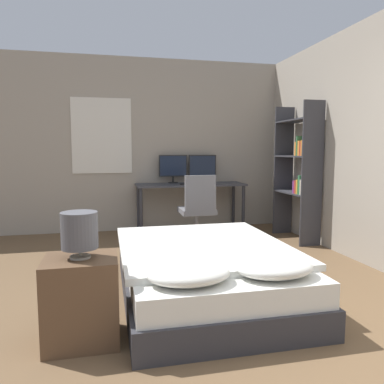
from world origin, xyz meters
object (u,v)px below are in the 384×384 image
object	(u,v)px
desk	(190,189)
nightstand	(82,300)
keyboard	(193,184)
bookshelf	(300,167)
bed	(206,272)
office_chair	(198,216)
bedside_lamp	(79,231)
monitor_right	(202,167)
monitor_left	(173,167)
computer_mouse	(211,183)

from	to	relation	value
desk	nightstand	bearing A→B (deg)	-114.44
keyboard	bookshelf	bearing A→B (deg)	-28.41
bed	office_chair	bearing A→B (deg)	78.43
keyboard	bedside_lamp	bearing A→B (deg)	-115.71
monitor_right	keyboard	size ratio (longest dim) A/B	1.16
bedside_lamp	monitor_left	distance (m)	3.57
bed	keyboard	distance (m)	2.55
monitor_right	computer_mouse	world-z (taller)	monitor_right
bookshelf	keyboard	bearing A→B (deg)	151.59
nightstand	keyboard	world-z (taller)	keyboard
nightstand	monitor_right	world-z (taller)	monitor_right
desk	monitor_left	size ratio (longest dim) A/B	3.74
bedside_lamp	bookshelf	xyz separation A→B (m)	(2.80, 2.26, 0.29)
bed	office_chair	distance (m)	1.92
desk	monitor_right	distance (m)	0.46
nightstand	desk	xyz separation A→B (m)	(1.44, 3.17, 0.38)
office_chair	bookshelf	bearing A→B (deg)	-6.36
computer_mouse	office_chair	xyz separation A→B (m)	(-0.35, -0.58, -0.39)
office_chair	bookshelf	xyz separation A→B (m)	(1.42, -0.16, 0.66)
desk	bed	bearing A→B (deg)	-99.71
nightstand	office_chair	bearing A→B (deg)	60.36
monitor_left	nightstand	bearing A→B (deg)	-109.71
bed	office_chair	xyz separation A→B (m)	(0.38, 1.88, 0.15)
bed	desk	size ratio (longest dim) A/B	1.16
desk	monitor_left	xyz separation A→B (m)	(-0.24, 0.18, 0.34)
nightstand	keyboard	xyz separation A→B (m)	(1.44, 2.99, 0.48)
keyboard	computer_mouse	size ratio (longest dim) A/B	5.52
bedside_lamp	monitor_left	xyz separation A→B (m)	(1.20, 3.35, 0.26)
computer_mouse	desk	bearing A→B (deg)	147.79
monitor_left	bookshelf	distance (m)	1.94
nightstand	bedside_lamp	world-z (taller)	bedside_lamp
monitor_right	bookshelf	size ratio (longest dim) A/B	0.23
computer_mouse	bookshelf	xyz separation A→B (m)	(1.08, -0.73, 0.27)
nightstand	monitor_right	xyz separation A→B (m)	(1.68, 3.35, 0.72)
bed	bookshelf	bearing A→B (deg)	43.53
monitor_left	keyboard	size ratio (longest dim) A/B	1.16
desk	monitor_right	world-z (taller)	monitor_right
desk	bookshelf	distance (m)	1.68
nightstand	computer_mouse	bearing A→B (deg)	60.05
bedside_lamp	keyboard	size ratio (longest dim) A/B	0.78
desk	keyboard	bearing A→B (deg)	-90.00
monitor_left	office_chair	world-z (taller)	monitor_left
desk	keyboard	world-z (taller)	keyboard
bed	nightstand	bearing A→B (deg)	-151.47
nightstand	keyboard	bearing A→B (deg)	64.29
bookshelf	computer_mouse	bearing A→B (deg)	145.65
nightstand	office_chair	distance (m)	2.78
bedside_lamp	desk	bearing A→B (deg)	65.56
nightstand	desk	distance (m)	3.50
bedside_lamp	keyboard	bearing A→B (deg)	64.29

